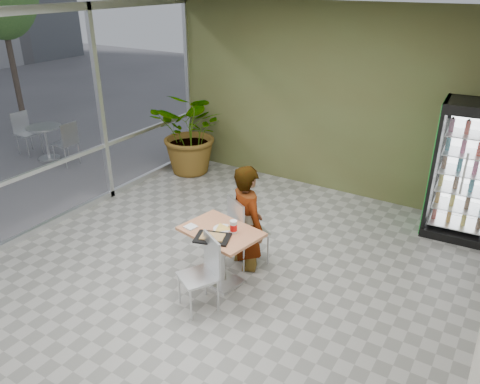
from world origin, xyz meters
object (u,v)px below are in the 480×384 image
at_px(seated_woman, 248,227).
at_px(cafeteria_tray, 212,238).
at_px(chair_near, 205,267).
at_px(soda_cup, 234,227).
at_px(beverage_fridge, 466,172).
at_px(chair_far, 243,226).
at_px(dining_table, 221,245).
at_px(potted_plant, 193,132).

bearing_deg(seated_woman, cafeteria_tray, 118.31).
height_order(chair_near, cafeteria_tray, chair_near).
height_order(soda_cup, beverage_fridge, beverage_fridge).
bearing_deg(chair_far, beverage_fridge, -103.67).
bearing_deg(cafeteria_tray, dining_table, 97.49).
xyz_separation_m(chair_near, beverage_fridge, (2.20, 3.35, 0.48)).
relative_size(chair_far, potted_plant, 0.59).
bearing_deg(seated_woman, chair_far, 66.72).
bearing_deg(chair_far, dining_table, 119.84).
bearing_deg(soda_cup, potted_plant, 134.36).
bearing_deg(potted_plant, chair_near, -51.20).
xyz_separation_m(chair_far, beverage_fridge, (2.29, 2.37, 0.44)).
bearing_deg(chair_far, potted_plant, -11.68).
bearing_deg(beverage_fridge, cafeteria_tray, -129.75).
bearing_deg(beverage_fridge, chair_far, -137.53).
xyz_separation_m(dining_table, potted_plant, (-2.51, 2.76, 0.28)).
bearing_deg(soda_cup, beverage_fridge, 53.03).
relative_size(seated_woman, cafeteria_tray, 4.25).
xyz_separation_m(dining_table, cafeteria_tray, (0.03, -0.22, 0.23)).
bearing_deg(dining_table, soda_cup, 12.49).
xyz_separation_m(dining_table, beverage_fridge, (2.29, 2.87, 0.47)).
xyz_separation_m(chair_far, cafeteria_tray, (0.02, -0.72, 0.19)).
distance_m(chair_far, beverage_fridge, 3.33).
xyz_separation_m(seated_woman, soda_cup, (0.10, -0.50, 0.27)).
distance_m(dining_table, seated_woman, 0.54).
bearing_deg(beverage_fridge, seated_woman, -137.34).
distance_m(cafeteria_tray, beverage_fridge, 3.84).
height_order(chair_far, beverage_fridge, beverage_fridge).
bearing_deg(potted_plant, dining_table, -47.77).
relative_size(dining_table, potted_plant, 0.63).
distance_m(dining_table, potted_plant, 3.74).
relative_size(chair_far, soda_cup, 6.09).
distance_m(dining_table, cafeteria_tray, 0.32).
xyz_separation_m(chair_far, potted_plant, (-2.51, 2.26, 0.25)).
relative_size(chair_near, soda_cup, 5.65).
distance_m(seated_woman, soda_cup, 0.58).
height_order(beverage_fridge, potted_plant, beverage_fridge).
bearing_deg(dining_table, chair_near, -78.40).
height_order(chair_near, seated_woman, seated_woman).
relative_size(dining_table, seated_woman, 0.61).
relative_size(chair_near, potted_plant, 0.55).
bearing_deg(soda_cup, cafeteria_tray, -116.97).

